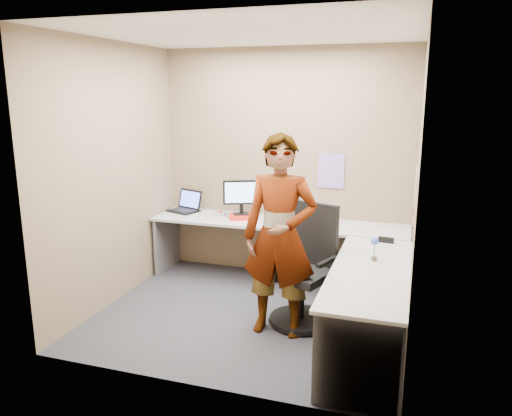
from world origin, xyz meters
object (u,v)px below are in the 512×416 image
(office_chair, at_px, (305,276))
(person, at_px, (280,236))
(desk, at_px, (303,252))
(monitor, at_px, (241,194))

(office_chair, height_order, person, person)
(desk, distance_m, monitor, 1.15)
(desk, bearing_deg, office_chair, -73.41)
(desk, xyz_separation_m, person, (-0.08, -0.62, 0.34))
(monitor, distance_m, person, 1.46)
(desk, relative_size, person, 1.61)
(office_chair, bearing_deg, person, -103.93)
(person, bearing_deg, desk, 81.20)
(office_chair, relative_size, person, 0.62)
(desk, height_order, office_chair, office_chair)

